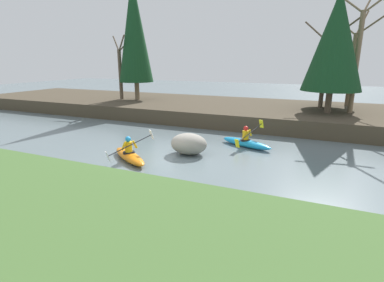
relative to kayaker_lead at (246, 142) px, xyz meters
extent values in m
plane|color=slate|center=(-2.85, -3.35, -0.22)|extent=(90.00, 90.00, 0.00)
cube|color=#476B33|center=(-2.85, -9.85, 0.19)|extent=(44.00, 6.29, 0.81)
cube|color=#473D2D|center=(-2.85, 7.18, 0.25)|extent=(44.00, 8.97, 0.94)
cylinder|color=#7A664C|center=(-10.56, 6.63, 1.42)|extent=(0.36, 0.36, 1.40)
cone|color=#143D1E|center=(-10.56, 6.63, 6.02)|extent=(2.65, 2.65, 7.79)
cylinder|color=brown|center=(3.42, 6.00, 1.38)|extent=(0.36, 0.36, 1.32)
cone|color=#143D1E|center=(3.42, 6.00, 4.84)|extent=(3.37, 3.37, 5.60)
cylinder|color=#7A664C|center=(3.44, 8.29, 1.33)|extent=(0.36, 0.36, 1.23)
cone|color=#194C28|center=(3.44, 8.29, 5.11)|extent=(3.12, 3.12, 6.33)
cylinder|color=brown|center=(-11.92, 6.41, 2.66)|extent=(0.28, 0.28, 3.89)
cylinder|color=brown|center=(-12.59, 6.97, 5.07)|extent=(1.46, 1.25, 1.32)
cylinder|color=brown|center=(-11.21, 5.81, 4.99)|extent=(1.53, 1.31, 1.16)
cylinder|color=brown|center=(-11.64, 7.18, 5.14)|extent=(0.69, 1.64, 1.46)
cylinder|color=brown|center=(2.97, 8.16, 2.89)|extent=(0.28, 0.28, 4.35)
cylinder|color=brown|center=(2.22, 8.78, 5.60)|extent=(1.62, 1.38, 1.46)
cylinder|color=brown|center=(3.77, 7.49, 5.51)|extent=(1.70, 1.45, 1.29)
cylinder|color=brown|center=(3.29, 9.02, 5.69)|extent=(0.75, 1.83, 1.62)
cylinder|color=brown|center=(4.64, 9.73, 3.11)|extent=(0.28, 0.28, 4.79)
cylinder|color=brown|center=(3.82, 10.42, 6.11)|extent=(1.77, 1.51, 1.60)
cylinder|color=brown|center=(5.52, 9.00, 6.02)|extent=(1.86, 1.59, 1.41)
cylinder|color=brown|center=(4.99, 10.68, 6.20)|extent=(0.82, 2.00, 1.78)
cylinder|color=#7A664C|center=(4.66, 6.51, 3.59)|extent=(0.28, 0.28, 5.74)
ellipsoid|color=#1993D6|center=(-0.02, 0.01, -0.05)|extent=(2.73, 1.55, 0.34)
cone|color=#1993D6|center=(1.13, -0.45, -0.03)|extent=(0.40, 0.31, 0.20)
cylinder|color=black|center=(-0.07, 0.03, 0.09)|extent=(0.62, 0.62, 0.08)
cylinder|color=yellow|center=(-0.07, 0.03, 0.34)|extent=(0.39, 0.39, 0.42)
sphere|color=red|center=(-0.07, 0.03, 0.67)|extent=(0.30, 0.30, 0.23)
cylinder|color=yellow|center=(0.11, 0.21, 0.43)|extent=(0.17, 0.24, 0.35)
cylinder|color=yellow|center=(-0.06, -0.23, 0.43)|extent=(0.17, 0.24, 0.35)
cylinder|color=black|center=(0.14, -0.06, 0.47)|extent=(0.74, 1.79, 0.65)
cube|color=yellow|center=(0.49, 0.83, 0.78)|extent=(0.24, 0.22, 0.41)
cube|color=yellow|center=(-0.20, -0.94, 0.16)|extent=(0.24, 0.22, 0.41)
ellipsoid|color=orange|center=(-3.93, -3.92, -0.05)|extent=(2.58, 1.99, 0.34)
cone|color=orange|center=(-2.90, -4.60, -0.03)|extent=(0.40, 0.36, 0.20)
cylinder|color=black|center=(-3.97, -3.89, 0.09)|extent=(0.67, 0.67, 0.08)
cylinder|color=yellow|center=(-3.97, -3.89, 0.34)|extent=(0.42, 0.42, 0.42)
sphere|color=#1E89D1|center=(-3.97, -3.89, 0.67)|extent=(0.32, 0.32, 0.23)
cylinder|color=yellow|center=(-3.76, -3.75, 0.43)|extent=(0.20, 0.24, 0.35)
cylinder|color=yellow|center=(-4.02, -4.15, 0.43)|extent=(0.20, 0.24, 0.35)
cylinder|color=black|center=(-3.78, -4.02, 0.47)|extent=(1.08, 1.62, 0.65)
cube|color=white|center=(-3.26, -3.22, 0.78)|extent=(0.25, 0.24, 0.41)
cube|color=white|center=(-4.31, -4.81, 0.16)|extent=(0.25, 0.24, 0.41)
ellipsoid|color=gray|center=(-2.05, -2.15, 0.24)|extent=(1.63, 1.28, 0.92)
camera|label=1|loc=(3.17, -13.61, 3.77)|focal=28.00mm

